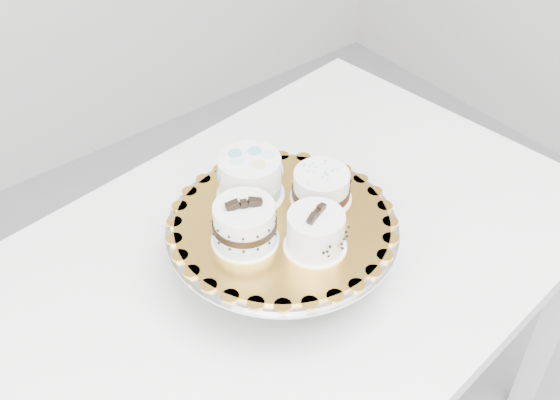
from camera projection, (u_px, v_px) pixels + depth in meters
table at (287, 277)px, 1.37m from camera, size 1.29×0.94×0.75m
cake_stand at (282, 238)px, 1.23m from camera, size 0.41×0.41×0.11m
cake_board at (282, 222)px, 1.21m from camera, size 0.43×0.43×0.01m
cake_swirl at (316, 232)px, 1.14m from camera, size 0.12×0.12×0.08m
cake_banded at (245, 225)px, 1.15m from camera, size 0.14×0.14×0.09m
cake_dots at (250, 177)px, 1.23m from camera, size 0.14×0.14×0.08m
cake_ribbon at (322, 187)px, 1.24m from camera, size 0.12×0.12×0.06m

